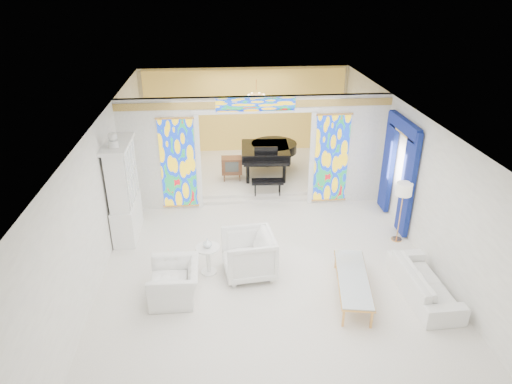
{
  "coord_description": "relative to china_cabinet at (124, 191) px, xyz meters",
  "views": [
    {
      "loc": [
        -0.99,
        -9.26,
        5.74
      ],
      "look_at": [
        -0.14,
        0.2,
        1.21
      ],
      "focal_mm": 32.0,
      "sensor_mm": 36.0,
      "label": 1
    }
  ],
  "objects": [
    {
      "name": "floor",
      "position": [
        3.22,
        -0.6,
        -1.17
      ],
      "size": [
        12.0,
        12.0,
        0.0
      ],
      "primitive_type": "plane",
      "color": "white",
      "rests_on": "ground"
    },
    {
      "name": "ceiling",
      "position": [
        3.22,
        -0.6,
        1.83
      ],
      "size": [
        7.0,
        12.0,
        0.02
      ],
      "primitive_type": "cube",
      "color": "white",
      "rests_on": "wall_back"
    },
    {
      "name": "wall_back",
      "position": [
        3.22,
        5.4,
        0.33
      ],
      "size": [
        7.0,
        0.02,
        3.0
      ],
      "primitive_type": "cube",
      "color": "white",
      "rests_on": "floor"
    },
    {
      "name": "wall_left",
      "position": [
        -0.28,
        -0.6,
        0.33
      ],
      "size": [
        0.02,
        12.0,
        3.0
      ],
      "primitive_type": "cube",
      "color": "white",
      "rests_on": "floor"
    },
    {
      "name": "wall_right",
      "position": [
        6.72,
        -0.6,
        0.33
      ],
      "size": [
        0.02,
        12.0,
        3.0
      ],
      "primitive_type": "cube",
      "color": "white",
      "rests_on": "floor"
    },
    {
      "name": "partition_wall",
      "position": [
        3.22,
        1.4,
        0.48
      ],
      "size": [
        7.0,
        0.22,
        3.0
      ],
      "color": "white",
      "rests_on": "floor"
    },
    {
      "name": "stained_glass_left",
      "position": [
        1.19,
        1.29,
        0.13
      ],
      "size": [
        0.9,
        0.04,
        2.4
      ],
      "primitive_type": "cube",
      "color": "gold",
      "rests_on": "partition_wall"
    },
    {
      "name": "stained_glass_right",
      "position": [
        5.25,
        1.29,
        0.13
      ],
      "size": [
        0.9,
        0.04,
        2.4
      ],
      "primitive_type": "cube",
      "color": "gold",
      "rests_on": "partition_wall"
    },
    {
      "name": "stained_glass_transom",
      "position": [
        3.22,
        1.29,
        1.65
      ],
      "size": [
        2.0,
        0.04,
        0.34
      ],
      "primitive_type": "cube",
      "color": "gold",
      "rests_on": "partition_wall"
    },
    {
      "name": "alcove_platform",
      "position": [
        3.22,
        3.5,
        -1.08
      ],
      "size": [
        6.8,
        3.8,
        0.18
      ],
      "primitive_type": "cube",
      "color": "white",
      "rests_on": "floor"
    },
    {
      "name": "gold_curtain_back",
      "position": [
        3.22,
        5.28,
        0.33
      ],
      "size": [
        6.7,
        0.1,
        2.9
      ],
      "primitive_type": "cube",
      "color": "#FBCC57",
      "rests_on": "wall_back"
    },
    {
      "name": "chandelier",
      "position": [
        3.42,
        3.4,
        1.38
      ],
      "size": [
        0.48,
        0.48,
        0.3
      ],
      "primitive_type": "cylinder",
      "color": "#E09F4E",
      "rests_on": "ceiling"
    },
    {
      "name": "blue_drapes",
      "position": [
        6.62,
        0.1,
        0.41
      ],
      "size": [
        0.14,
        1.85,
        2.65
      ],
      "color": "navy",
      "rests_on": "wall_right"
    },
    {
      "name": "china_cabinet",
      "position": [
        0.0,
        0.0,
        0.0
      ],
      "size": [
        0.56,
        1.46,
        2.72
      ],
      "color": "white",
      "rests_on": "floor"
    },
    {
      "name": "armchair_left",
      "position": [
        1.3,
        -2.51,
        -0.82
      ],
      "size": [
        0.96,
        1.09,
        0.7
      ],
      "primitive_type": "imported",
      "rotation": [
        0.0,
        0.0,
        -1.56
      ],
      "color": "white",
      "rests_on": "floor"
    },
    {
      "name": "armchair_right",
      "position": [
        2.78,
        -1.87,
        -0.69
      ],
      "size": [
        1.15,
        1.12,
        0.95
      ],
      "primitive_type": "imported",
      "rotation": [
        0.0,
        0.0,
        -1.47
      ],
      "color": "white",
      "rests_on": "floor"
    },
    {
      "name": "sofa",
      "position": [
        6.17,
        -2.88,
        -0.88
      ],
      "size": [
        0.83,
        2.03,
        0.59
      ],
      "primitive_type": "imported",
      "rotation": [
        0.0,
        0.0,
        1.59
      ],
      "color": "white",
      "rests_on": "floor"
    },
    {
      "name": "side_table",
      "position": [
        1.94,
        -1.76,
        -0.75
      ],
      "size": [
        0.56,
        0.56,
        0.63
      ],
      "rotation": [
        0.0,
        0.0,
        -0.11
      ],
      "color": "white",
      "rests_on": "floor"
    },
    {
      "name": "vase",
      "position": [
        1.94,
        -1.76,
        -0.43
      ],
      "size": [
        0.23,
        0.23,
        0.2
      ],
      "primitive_type": "imported",
      "rotation": [
        0.0,
        0.0,
        -0.22
      ],
      "color": "white",
      "rests_on": "side_table"
    },
    {
      "name": "coffee_table",
      "position": [
        4.76,
        -2.77,
        -0.77
      ],
      "size": [
        0.93,
        2.02,
        0.44
      ],
      "rotation": [
        0.0,
        0.0,
        -0.17
      ],
      "color": "white",
      "rests_on": "floor"
    },
    {
      "name": "floor_lamp",
      "position": [
        6.42,
        -0.82,
        0.1
      ],
      "size": [
        0.41,
        0.41,
        1.49
      ],
      "rotation": [
        0.0,
        0.0,
        -0.15
      ],
      "color": "#E09F4E",
      "rests_on": "floor"
    },
    {
      "name": "grand_piano",
      "position": [
        3.79,
        3.11,
        -0.26
      ],
      "size": [
        1.8,
        2.72,
        1.08
      ],
      "rotation": [
        0.0,
        0.0,
        -0.06
      ],
      "color": "black",
      "rests_on": "alcove_platform"
    },
    {
      "name": "tv_console",
      "position": [
        2.62,
        2.69,
        -0.54
      ],
      "size": [
        0.61,
        0.43,
        0.7
      ],
      "rotation": [
        0.0,
        0.0,
        -0.02
      ],
      "color": "brown",
      "rests_on": "alcove_platform"
    }
  ]
}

